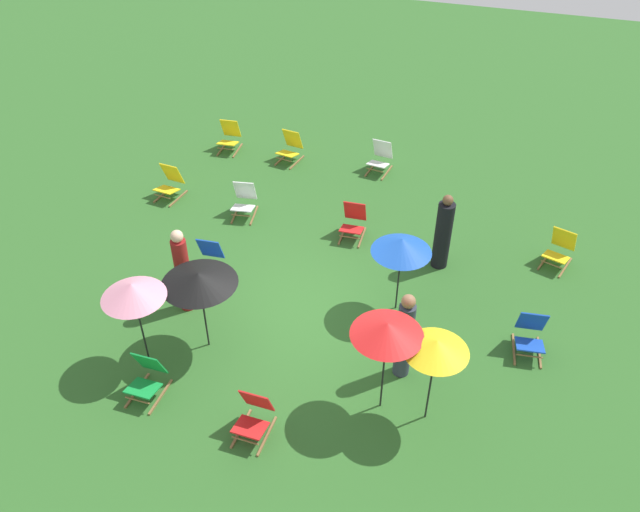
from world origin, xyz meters
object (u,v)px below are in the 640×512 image
deckchair_0 (380,158)px  umbrella_2 (437,346)px  deckchair_5 (147,377)px  deckchair_10 (170,183)px  deckchair_2 (209,260)px  umbrella_1 (199,278)px  umbrella_3 (387,329)px  person_2 (404,337)px  deckchair_8 (290,148)px  deckchair_6 (254,416)px  deckchair_7 (560,249)px  umbrella_4 (133,291)px  umbrella_0 (402,245)px  person_1 (183,272)px  deckchair_9 (229,137)px  deckchair_4 (244,201)px  deckchair_1 (530,335)px  person_0 (443,234)px  deckchair_3 (353,222)px

deckchair_0 → umbrella_2: (2.53, -7.25, 1.25)m
deckchair_5 → deckchair_10: (-2.54, 5.46, 0.00)m
deckchair_2 → deckchair_10: bearing=127.8°
umbrella_1 → umbrella_3: (3.26, -0.38, 0.19)m
person_2 → deckchair_2: bearing=-116.4°
umbrella_2 → deckchair_8: bearing=124.7°
deckchair_6 → deckchair_7: same height
deckchair_7 → umbrella_2: (-1.87, -4.72, 1.25)m
umbrella_2 → umbrella_4: (-4.82, -0.31, 0.01)m
umbrella_0 → umbrella_4: bearing=-145.0°
deckchair_6 → person_1: 3.27m
deckchair_7 → deckchair_9: 8.80m
deckchair_5 → umbrella_3: 4.06m
deckchair_8 → person_1: size_ratio=0.46×
umbrella_0 → umbrella_1: 3.59m
deckchair_4 → umbrella_3: (4.28, -4.39, 1.38)m
deckchair_8 → deckchair_10: same height
deckchair_1 → deckchair_2: (-6.28, 0.16, 0.00)m
deckchair_7 → umbrella_3: umbrella_3 is taller
deckchair_9 → person_0: bearing=-32.4°
deckchair_3 → umbrella_2: (2.43, -4.36, 1.25)m
deckchair_2 → person_2: person_2 is taller
deckchair_4 → umbrella_3: umbrella_3 is taller
deckchair_1 → deckchair_3: bearing=141.6°
deckchair_6 → umbrella_4: (-2.33, 0.78, 1.27)m
umbrella_1 → umbrella_3: 3.29m
deckchair_7 → umbrella_3: size_ratio=0.47×
deckchair_2 → umbrella_1: bearing=-69.7°
deckchair_8 → umbrella_1: bearing=-73.5°
deckchair_8 → umbrella_3: umbrella_3 is taller
deckchair_10 → deckchair_0: bearing=37.2°
umbrella_4 → umbrella_0: bearing=35.0°
deckchair_1 → umbrella_1: bearing=-170.4°
deckchair_0 → deckchair_4: 3.79m
deckchair_3 → deckchair_9: 4.99m
deckchair_3 → deckchair_4: same height
deckchair_9 → umbrella_1: size_ratio=0.50×
deckchair_3 → person_1: 4.01m
deckchair_6 → deckchair_8: (-2.38, 8.13, 0.00)m
umbrella_3 → deckchair_4: bearing=134.2°
deckchair_9 → umbrella_4: 7.72m
deckchair_4 → deckchair_5: same height
person_2 → deckchair_0: bearing=-171.7°
deckchair_5 → umbrella_1: 1.81m
deckchair_0 → umbrella_4: umbrella_4 is taller
deckchair_3 → person_0: 2.07m
deckchair_10 → person_2: (6.41, -3.74, 0.48)m
deckchair_1 → umbrella_0: (-2.46, 0.35, 1.14)m
deckchair_9 → umbrella_4: size_ratio=0.47×
deckchair_5 → deckchair_8: same height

